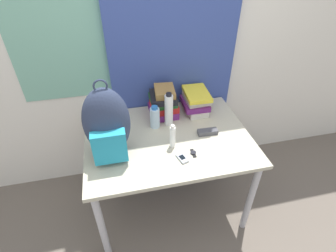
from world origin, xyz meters
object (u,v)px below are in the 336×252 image
at_px(backpack, 107,125).
at_px(book_stack_center, 196,101).
at_px(water_bottle, 155,117).
at_px(wristwatch, 193,153).
at_px(book_stack_left, 164,103).
at_px(sunscreen_bottle, 173,137).
at_px(sunglasses_case, 208,132).
at_px(cell_phone, 182,158).
at_px(sports_bottle, 169,110).

distance_m(backpack, book_stack_center, 0.83).
relative_size(water_bottle, wristwatch, 2.21).
bearing_deg(book_stack_left, backpack, -139.96).
bearing_deg(backpack, sunscreen_bottle, -4.04).
bearing_deg(water_bottle, book_stack_center, 22.32).
distance_m(water_bottle, sunglasses_case, 0.42).
distance_m(sunglasses_case, wristwatch, 0.25).
relative_size(book_stack_left, water_bottle, 1.41).
relative_size(water_bottle, cell_phone, 1.77).
bearing_deg(cell_phone, sunscreen_bottle, 102.71).
bearing_deg(backpack, book_stack_left, 40.04).
xyz_separation_m(backpack, wristwatch, (0.55, -0.14, -0.24)).
height_order(sunscreen_bottle, sunglasses_case, sunscreen_bottle).
bearing_deg(cell_phone, book_stack_center, 64.38).
height_order(cell_phone, sunglasses_case, sunglasses_case).
height_order(water_bottle, sports_bottle, sports_bottle).
bearing_deg(water_bottle, cell_phone, -74.52).
height_order(book_stack_left, sunglasses_case, book_stack_left).
bearing_deg(backpack, wristwatch, -14.04).
bearing_deg(book_stack_left, sunglasses_case, -51.07).
relative_size(backpack, sunscreen_bottle, 2.99).
bearing_deg(sunglasses_case, sunscreen_bottle, -165.31).
relative_size(cell_phone, wristwatch, 1.25).
height_order(sunscreen_bottle, wristwatch, sunscreen_bottle).
distance_m(backpack, cell_phone, 0.54).
bearing_deg(backpack, book_stack_center, 27.65).
height_order(sports_bottle, sunscreen_bottle, sports_bottle).
bearing_deg(wristwatch, sports_bottle, 103.29).
relative_size(backpack, book_stack_center, 1.95).
xyz_separation_m(book_stack_left, water_bottle, (-0.10, -0.15, -0.03)).
bearing_deg(wristwatch, book_stack_center, 71.28).
bearing_deg(water_bottle, backpack, -147.14).
distance_m(backpack, sports_bottle, 0.53).
distance_m(book_stack_center, water_bottle, 0.41).
bearing_deg(cell_phone, water_bottle, 105.48).
relative_size(sunscreen_bottle, sunglasses_case, 1.23).
relative_size(book_stack_left, sunscreen_bottle, 1.41).
bearing_deg(book_stack_center, cell_phone, -115.62).
distance_m(book_stack_left, cell_phone, 0.56).
xyz_separation_m(book_stack_left, sunscreen_bottle, (-0.02, -0.41, -0.03)).
height_order(book_stack_left, book_stack_center, book_stack_left).
xyz_separation_m(book_stack_center, sports_bottle, (-0.26, -0.14, 0.04)).
xyz_separation_m(sunscreen_bottle, cell_phone, (0.03, -0.14, -0.08)).
xyz_separation_m(book_stack_left, wristwatch, (0.10, -0.52, -0.11)).
bearing_deg(water_bottle, wristwatch, -61.10).
xyz_separation_m(book_stack_left, cell_phone, (0.01, -0.55, -0.10)).
relative_size(sports_bottle, sunglasses_case, 1.84).
height_order(sports_bottle, sunglasses_case, sports_bottle).
height_order(water_bottle, sunglasses_case, water_bottle).
distance_m(backpack, water_bottle, 0.44).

